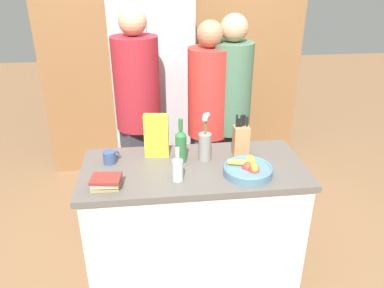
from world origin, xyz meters
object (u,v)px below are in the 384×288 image
(knife_block, at_px, (241,140))
(cereal_box, at_px, (156,136))
(fruit_bowl, at_px, (248,169))
(person_at_sink, at_px, (138,109))
(flower_vase, at_px, (205,143))
(person_in_red_tee, at_px, (230,112))
(book_stack, at_px, (106,182))
(refrigerator, at_px, (154,89))
(coffee_mug, at_px, (110,157))
(bottle_oil, at_px, (178,168))
(bottle_vinegar, at_px, (181,145))
(person_in_blue, at_px, (209,117))

(knife_block, xyz_separation_m, cereal_box, (-0.56, 0.05, 0.04))
(fruit_bowl, bearing_deg, person_at_sink, 126.84)
(fruit_bowl, bearing_deg, flower_vase, 136.29)
(flower_vase, height_order, person_in_red_tee, person_in_red_tee)
(book_stack, relative_size, person_at_sink, 0.10)
(knife_block, height_order, flower_vase, flower_vase)
(refrigerator, height_order, coffee_mug, refrigerator)
(cereal_box, distance_m, person_at_sink, 0.60)
(coffee_mug, distance_m, book_stack, 0.31)
(bottle_oil, distance_m, person_in_red_tee, 0.94)
(knife_block, relative_size, coffee_mug, 2.76)
(fruit_bowl, xyz_separation_m, person_at_sink, (-0.67, 0.90, 0.09))
(refrigerator, distance_m, flower_vase, 1.28)
(refrigerator, height_order, person_in_red_tee, refrigerator)
(cereal_box, xyz_separation_m, bottle_oil, (0.11, -0.34, -0.06))
(bottle_oil, relative_size, bottle_vinegar, 0.71)
(flower_vase, bearing_deg, fruit_bowl, -43.71)
(flower_vase, height_order, book_stack, flower_vase)
(refrigerator, xyz_separation_m, bottle_vinegar, (0.14, -1.25, 0.01))
(refrigerator, bearing_deg, person_at_sink, -103.79)
(book_stack, bearing_deg, knife_block, 20.40)
(fruit_bowl, xyz_separation_m, flower_vase, (-0.24, 0.23, 0.08))
(bottle_vinegar, bearing_deg, cereal_box, 147.39)
(flower_vase, xyz_separation_m, book_stack, (-0.62, -0.28, -0.08))
(cereal_box, bearing_deg, refrigerator, 89.41)
(knife_block, relative_size, bottle_vinegar, 0.97)
(cereal_box, bearing_deg, bottle_vinegar, -32.61)
(cereal_box, height_order, bottle_vinegar, bottle_vinegar)
(person_at_sink, bearing_deg, person_in_red_tee, -37.61)
(coffee_mug, relative_size, bottle_vinegar, 0.35)
(bottle_vinegar, relative_size, person_at_sink, 0.17)
(bottle_vinegar, xyz_separation_m, person_in_red_tee, (0.45, 0.57, -0.01))
(person_in_blue, bearing_deg, flower_vase, -107.87)
(fruit_bowl, distance_m, cereal_box, 0.64)
(cereal_box, distance_m, bottle_vinegar, 0.18)
(knife_block, distance_m, bottle_vinegar, 0.41)
(knife_block, xyz_separation_m, flower_vase, (-0.25, -0.04, 0.01))
(coffee_mug, bearing_deg, person_at_sink, 74.71)
(coffee_mug, height_order, person_in_blue, person_in_blue)
(flower_vase, relative_size, person_at_sink, 0.18)
(fruit_bowl, relative_size, coffee_mug, 2.88)
(person_in_blue, relative_size, person_in_red_tee, 0.98)
(bottle_vinegar, distance_m, person_at_sink, 0.74)
(bottle_vinegar, bearing_deg, knife_block, 6.44)
(knife_block, distance_m, cereal_box, 0.56)
(coffee_mug, height_order, book_stack, coffee_mug)
(flower_vase, bearing_deg, bottle_oil, -128.92)
(coffee_mug, bearing_deg, refrigerator, 75.41)
(book_stack, xyz_separation_m, bottle_oil, (0.42, 0.04, 0.05))
(person_at_sink, xyz_separation_m, person_in_red_tee, (0.73, -0.11, -0.01))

